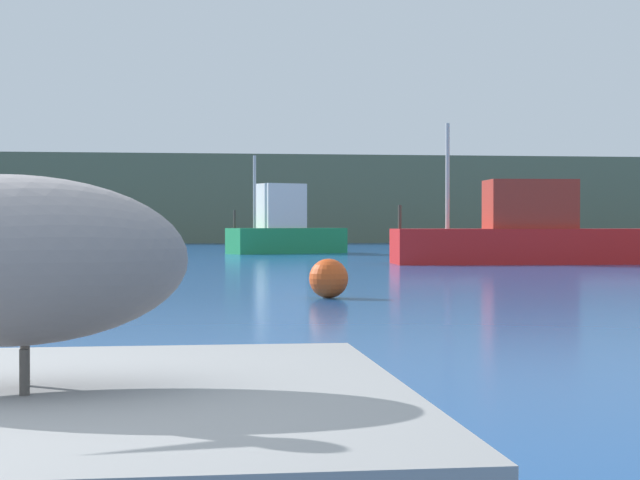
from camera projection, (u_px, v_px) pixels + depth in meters
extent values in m
cube|color=#5B664C|center=(164.00, 200.00, 70.14)|extent=(140.00, 11.74, 5.45)
ellipsoid|color=slate|center=(5.00, 260.00, 3.20)|extent=(1.16, 0.69, 0.52)
cylinder|color=#4C4742|center=(24.00, 372.00, 3.13)|extent=(0.03, 0.03, 0.13)
cylinder|color=#4C4742|center=(25.00, 364.00, 3.31)|extent=(0.03, 0.03, 0.13)
cube|color=#1E8C4C|center=(287.00, 241.00, 42.88)|extent=(4.96, 3.08, 1.02)
cube|color=silver|center=(280.00, 206.00, 42.72)|extent=(2.06, 1.83, 1.77)
cylinder|color=#B2B2B2|center=(255.00, 192.00, 42.17)|extent=(0.12, 0.12, 2.86)
cylinder|color=#3F382D|center=(235.00, 219.00, 41.78)|extent=(0.10, 0.10, 0.70)
cube|color=red|center=(526.00, 246.00, 31.79)|extent=(7.99, 2.52, 1.04)
cube|color=maroon|center=(530.00, 204.00, 31.78)|extent=(2.62, 1.71, 1.45)
cylinder|color=#B2B2B2|center=(448.00, 176.00, 31.58)|extent=(0.12, 0.12, 3.11)
cylinder|color=#3F382D|center=(400.00, 217.00, 31.49)|extent=(0.10, 0.10, 0.70)
sphere|color=#E54C19|center=(329.00, 278.00, 17.03)|extent=(0.63, 0.63, 0.63)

